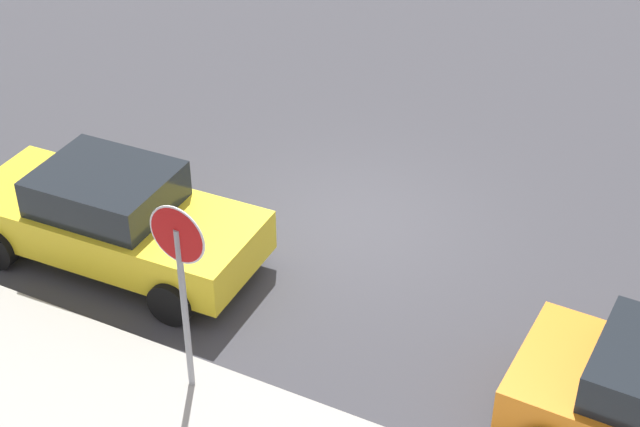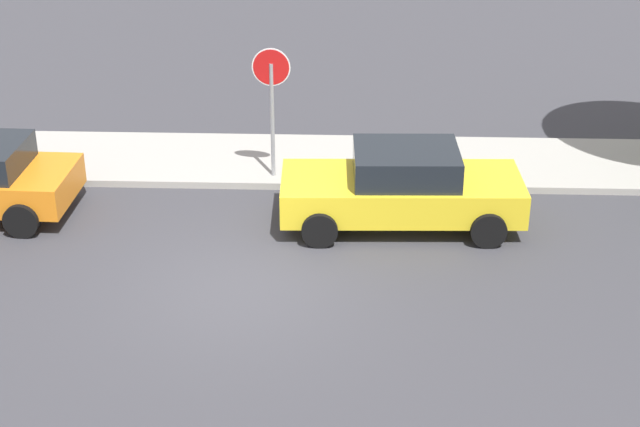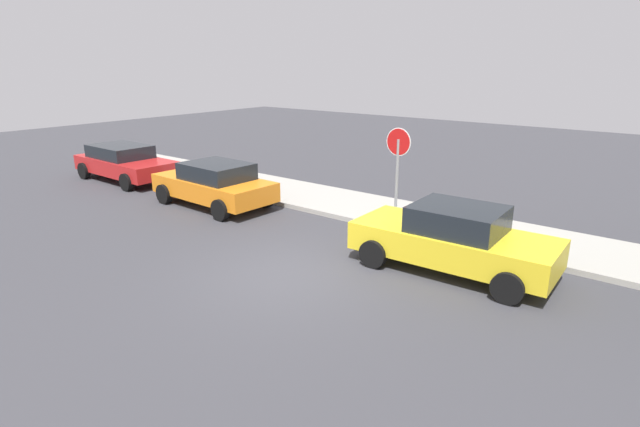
% 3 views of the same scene
% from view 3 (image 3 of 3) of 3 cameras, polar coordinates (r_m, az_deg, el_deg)
% --- Properties ---
extents(ground_plane, '(60.00, 60.00, 0.00)m').
position_cam_3_polar(ground_plane, '(10.97, -3.73, -6.98)').
color(ground_plane, '#38383D').
extents(sidewalk_curb, '(32.00, 2.67, 0.14)m').
position_cam_3_polar(sidewalk_curb, '(14.96, 9.63, -0.28)').
color(sidewalk_curb, '#9E9B93').
rests_on(sidewalk_curb, ground_plane).
extents(stop_sign, '(0.75, 0.08, 2.78)m').
position_cam_3_polar(stop_sign, '(13.64, 8.87, 6.00)').
color(stop_sign, gray).
rests_on(stop_sign, ground_plane).
extents(parked_car_yellow, '(4.41, 2.09, 1.49)m').
position_cam_3_polar(parked_car_yellow, '(11.28, 15.04, -2.81)').
color(parked_car_yellow, yellow).
rests_on(parked_car_yellow, ground_plane).
extents(parked_car_orange, '(4.22, 2.14, 1.41)m').
position_cam_3_polar(parked_car_orange, '(16.23, -11.97, 3.36)').
color(parked_car_orange, orange).
rests_on(parked_car_orange, ground_plane).
extents(parked_car_red, '(4.54, 2.12, 1.35)m').
position_cam_3_polar(parked_car_red, '(20.87, -21.44, 5.51)').
color(parked_car_red, red).
rests_on(parked_car_red, ground_plane).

